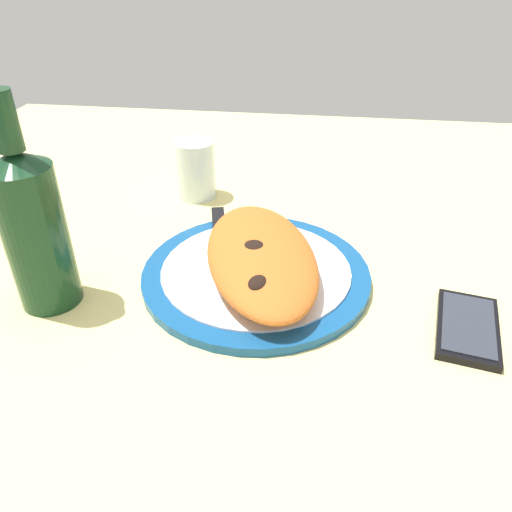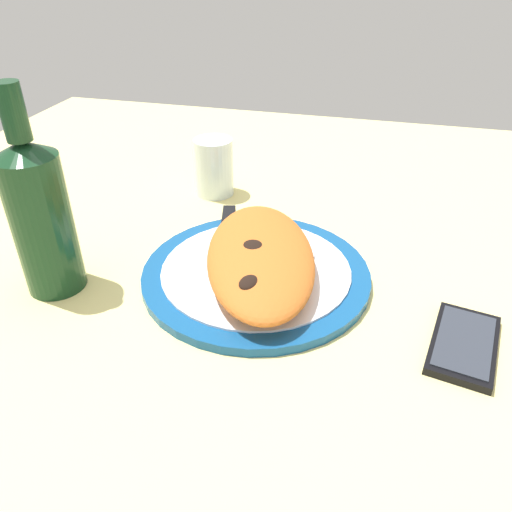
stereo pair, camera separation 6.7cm
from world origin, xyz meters
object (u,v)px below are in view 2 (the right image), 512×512
Objects in this scene: plate at (256,273)px; smartphone at (464,344)px; calzone at (260,257)px; wine_bottle at (40,215)px; fork at (296,278)px; water_glass at (214,171)px; knife at (227,233)px.

plate is 2.26× the size of smartphone.
smartphone is at bearing -105.02° from calzone.
wine_bottle is (-0.83, 52.12, 10.18)cm from smartphone.
fork is 21.78cm from smartphone.
water_glass is 35.11cm from wine_bottle.
calzone is 28.86cm from water_glass.
water_glass is (16.87, 7.58, 2.33)cm from knife.
water_glass is at bearing 51.99° from smartphone.
calzone is (-0.56, -0.74, 3.17)cm from plate.
fork is (-1.06, -5.78, 1.03)cm from plate.
fork is 0.60× the size of wine_bottle.
fork is 33.39cm from wine_bottle.
fork is (-0.50, -5.04, -2.14)cm from calzone.
wine_bottle reaches higher than plate.
calzone is 5.50cm from fork.
plate is 3.31cm from calzone.
water_glass is (24.79, 14.77, 0.46)cm from calzone.
water_glass is (24.23, 14.03, 3.64)cm from plate.
calzone reaches higher than plate.
knife is (7.36, 6.45, 1.31)cm from plate.
calzone is 1.93× the size of fork.
wine_bottle reaches higher than knife.
knife is at bearing 55.46° from fork.
calzone is at bearing 74.98° from smartphone.
knife is at bearing 41.23° from plate.
fork is at bearing -100.36° from plate.
water_glass is at bearing -19.51° from wine_bottle.
plate is 27.59cm from smartphone.
plate is 1.95× the size of fork.
plate is at bearing 52.90° from calzone.
water_glass reaches higher than plate.
water_glass is at bearing 38.07° from fork.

